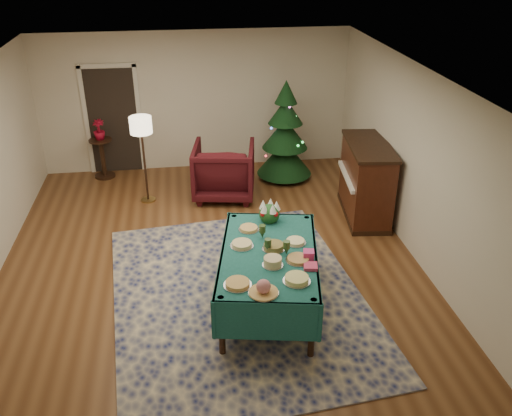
{
  "coord_description": "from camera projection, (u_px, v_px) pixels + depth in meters",
  "views": [
    {
      "loc": [
        -0.29,
        -6.87,
        4.36
      ],
      "look_at": [
        0.62,
        -0.49,
        1.02
      ],
      "focal_mm": 38.0,
      "sensor_mm": 36.0,
      "label": 1
    }
  ],
  "objects": [
    {
      "name": "centerpiece",
      "position": [
        269.0,
        212.0,
        7.31
      ],
      "size": [
        0.29,
        0.29,
        0.33
      ],
      "color": "#1E4C1E",
      "rests_on": "buffet_table"
    },
    {
      "name": "piano",
      "position": [
        366.0,
        181.0,
        8.96
      ],
      "size": [
        0.85,
        1.54,
        1.28
      ],
      "color": "black",
      "rests_on": "ground"
    },
    {
      "name": "potted_plant",
      "position": [
        99.0,
        134.0,
        10.25
      ],
      "size": [
        0.22,
        0.39,
        0.22
      ],
      "primitive_type": "imported",
      "color": "#A20B23",
      "rests_on": "side_table"
    },
    {
      "name": "platter_4",
      "position": [
        298.0,
        259.0,
        6.49
      ],
      "size": [
        0.31,
        0.31,
        0.04
      ],
      "color": "silver",
      "rests_on": "buffet_table"
    },
    {
      "name": "platter_6",
      "position": [
        274.0,
        247.0,
        6.71
      ],
      "size": [
        0.29,
        0.29,
        0.08
      ],
      "color": "silver",
      "rests_on": "buffet_table"
    },
    {
      "name": "gift_box",
      "position": [
        309.0,
        255.0,
        6.52
      ],
      "size": [
        0.15,
        0.15,
        0.11
      ],
      "primitive_type": "cube",
      "rotation": [
        0.0,
        0.0,
        -0.18
      ],
      "color": "#D63B84",
      "rests_on": "buffet_table"
    },
    {
      "name": "doorway",
      "position": [
        113.0,
        118.0,
        10.43
      ],
      "size": [
        1.08,
        0.04,
        2.16
      ],
      "color": "black",
      "rests_on": "ground"
    },
    {
      "name": "rug",
      "position": [
        238.0,
        295.0,
        7.2
      ],
      "size": [
        3.61,
        4.51,
        0.02
      ],
      "primitive_type": "cube",
      "rotation": [
        0.0,
        0.0,
        0.1
      ],
      "color": "#151D51",
      "rests_on": "ground"
    },
    {
      "name": "room_shell",
      "position": [
        206.0,
        173.0,
        7.45
      ],
      "size": [
        7.0,
        7.0,
        7.0
      ],
      "color": "#593319",
      "rests_on": "ground"
    },
    {
      "name": "platter_5",
      "position": [
        242.0,
        244.0,
        6.78
      ],
      "size": [
        0.3,
        0.3,
        0.06
      ],
      "color": "silver",
      "rests_on": "buffet_table"
    },
    {
      "name": "christmas_tree",
      "position": [
        285.0,
        136.0,
        10.23
      ],
      "size": [
        1.39,
        1.39,
        1.92
      ],
      "color": "black",
      "rests_on": "ground"
    },
    {
      "name": "platter_8",
      "position": [
        249.0,
        229.0,
        7.15
      ],
      "size": [
        0.27,
        0.27,
        0.04
      ],
      "color": "silver",
      "rests_on": "buffet_table"
    },
    {
      "name": "platter_1",
      "position": [
        263.0,
        288.0,
        5.89
      ],
      "size": [
        0.34,
        0.34,
        0.17
      ],
      "color": "silver",
      "rests_on": "buffet_table"
    },
    {
      "name": "platter_3",
      "position": [
        273.0,
        262.0,
        6.38
      ],
      "size": [
        0.25,
        0.25,
        0.11
      ],
      "color": "silver",
      "rests_on": "buffet_table"
    },
    {
      "name": "floor_lamp",
      "position": [
        141.0,
        130.0,
        9.12
      ],
      "size": [
        0.38,
        0.38,
        1.56
      ],
      "color": "#A57F3F",
      "rests_on": "ground"
    },
    {
      "name": "platter_0",
      "position": [
        238.0,
        284.0,
        6.04
      ],
      "size": [
        0.32,
        0.32,
        0.05
      ],
      "color": "silver",
      "rests_on": "buffet_table"
    },
    {
      "name": "napkin_stack",
      "position": [
        311.0,
        266.0,
        6.35
      ],
      "size": [
        0.19,
        0.19,
        0.04
      ],
      "primitive_type": "cube",
      "rotation": [
        0.0,
        0.0,
        -0.18
      ],
      "color": "#D43B64",
      "rests_on": "buffet_table"
    },
    {
      "name": "buffet_table",
      "position": [
        269.0,
        263.0,
        6.74
      ],
      "size": [
        1.56,
        2.25,
        0.8
      ],
      "color": "black",
      "rests_on": "ground"
    },
    {
      "name": "platter_2",
      "position": [
        297.0,
        279.0,
        6.1
      ],
      "size": [
        0.32,
        0.32,
        0.07
      ],
      "color": "silver",
      "rests_on": "buffet_table"
    },
    {
      "name": "goblet_0",
      "position": [
        262.0,
        231.0,
        6.93
      ],
      "size": [
        0.09,
        0.09,
        0.19
      ],
      "color": "#2D471E",
      "rests_on": "buffet_table"
    },
    {
      "name": "platter_7",
      "position": [
        295.0,
        242.0,
        6.85
      ],
      "size": [
        0.27,
        0.27,
        0.04
      ],
      "color": "silver",
      "rests_on": "buffet_table"
    },
    {
      "name": "goblet_1",
      "position": [
        286.0,
        248.0,
        6.58
      ],
      "size": [
        0.09,
        0.09,
        0.19
      ],
      "color": "#2D471E",
      "rests_on": "buffet_table"
    },
    {
      "name": "armchair",
      "position": [
        224.0,
        168.0,
        9.66
      ],
      "size": [
        1.21,
        1.15,
        1.09
      ],
      "primitive_type": "imported",
      "rotation": [
        0.0,
        0.0,
        2.97
      ],
      "color": "#3D0D12",
      "rests_on": "ground"
    },
    {
      "name": "side_table",
      "position": [
        103.0,
        159.0,
        10.48
      ],
      "size": [
        0.43,
        0.43,
        0.78
      ],
      "color": "black",
      "rests_on": "ground"
    },
    {
      "name": "goblet_2",
      "position": [
        268.0,
        245.0,
        6.62
      ],
      "size": [
        0.09,
        0.09,
        0.19
      ],
      "color": "#2D471E",
      "rests_on": "buffet_table"
    }
  ]
}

